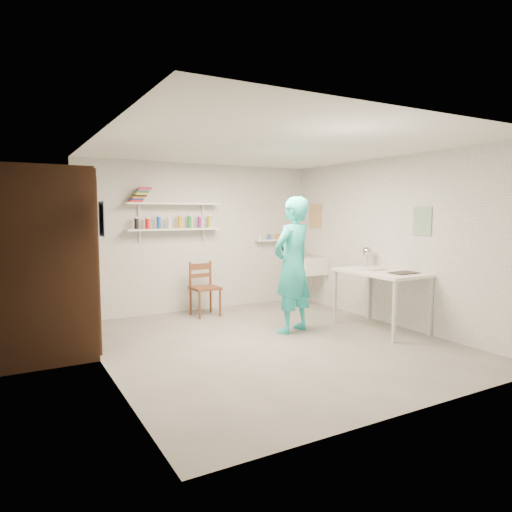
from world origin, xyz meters
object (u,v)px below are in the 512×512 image
wooden_chair (205,288)px  desk_lamp (368,252)px  wall_clock (288,241)px  work_table (380,300)px  man (293,265)px  belfast_sink (307,265)px

wooden_chair → desk_lamp: desk_lamp is taller
wall_clock → work_table: (1.06, -0.71, -0.81)m
wooden_chair → desk_lamp: size_ratio=5.75×
wall_clock → work_table: size_ratio=0.27×
man → wall_clock: bearing=-125.9°
work_table → wall_clock: bearing=146.2°
wall_clock → desk_lamp: (1.26, -0.22, -0.18)m
wall_clock → work_table: 1.51m
wooden_chair → belfast_sink: bearing=-5.1°
belfast_sink → work_table: (-0.11, -1.88, -0.29)m
man → work_table: (1.12, -0.50, -0.50)m
man → desk_lamp: bearing=161.7°
man → wooden_chair: bearing=-83.7°
wooden_chair → wall_clock: bearing=-62.8°
belfast_sink → man: man is taller
desk_lamp → man: bearing=179.6°
wall_clock → desk_lamp: wall_clock is taller
man → work_table: bearing=138.1°
wall_clock → desk_lamp: 1.29m
work_table → desk_lamp: size_ratio=8.00×
man → work_table: man is taller
belfast_sink → wall_clock: bearing=-134.8°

